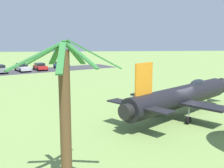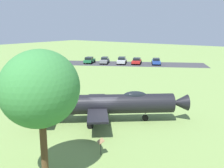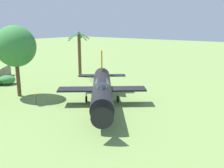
# 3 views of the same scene
# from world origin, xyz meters

# --- Properties ---
(ground_plane) EXTENTS (200.00, 200.00, 0.00)m
(ground_plane) POSITION_xyz_m (0.00, 0.00, 0.00)
(ground_plane) COLOR #75934C
(display_jet) EXTENTS (11.41, 12.81, 4.91)m
(display_jet) POSITION_xyz_m (-0.25, 0.31, 1.76)
(display_jet) COLOR black
(display_jet) RESTS_ON ground_plane
(shade_tree) EXTENTS (4.61, 4.08, 7.59)m
(shade_tree) POSITION_xyz_m (9.39, 2.82, 5.39)
(shade_tree) COLOR brown
(shade_tree) RESTS_ON ground_plane
(palm_tree) EXTENTS (4.32, 4.29, 6.66)m
(palm_tree) POSITION_xyz_m (11.40, -8.68, 3.51)
(palm_tree) COLOR brown
(palm_tree) RESTS_ON ground_plane
(shrub_near_fence) EXTENTS (2.08, 2.21, 1.19)m
(shrub_near_fence) POSITION_xyz_m (15.55, 0.66, 0.60)
(shrub_near_fence) COLOR #387F3D
(shrub_near_fence) RESTS_ON ground_plane
(info_plaque) EXTENTS (0.67, 0.72, 1.14)m
(info_plaque) POSITION_xyz_m (5.23, 3.69, 0.85)
(info_plaque) COLOR #333333
(info_plaque) RESTS_ON ground_plane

